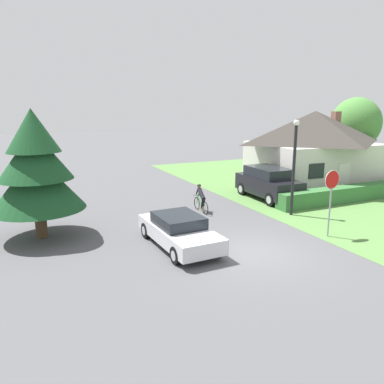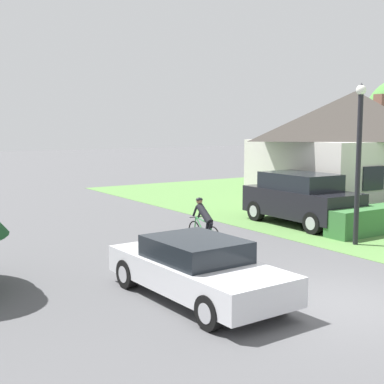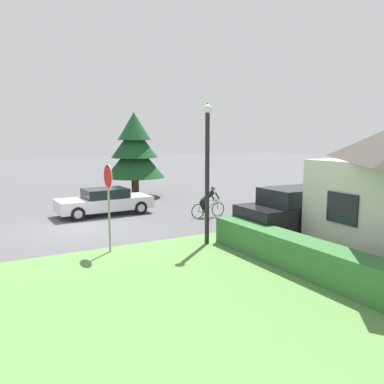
{
  "view_description": "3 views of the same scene",
  "coord_description": "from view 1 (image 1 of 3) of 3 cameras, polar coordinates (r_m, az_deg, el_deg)",
  "views": [
    {
      "loc": [
        -7.65,
        -11.1,
        5.41
      ],
      "look_at": [
        -0.3,
        4.71,
        1.41
      ],
      "focal_mm": 35.0,
      "sensor_mm": 36.0,
      "label": 1
    },
    {
      "loc": [
        -8.24,
        -7.19,
        3.59
      ],
      "look_at": [
        -0.06,
        5.27,
        1.75
      ],
      "focal_mm": 50.0,
      "sensor_mm": 36.0,
      "label": 2
    },
    {
      "loc": [
        15.54,
        -3.27,
        3.6
      ],
      "look_at": [
        0.34,
        5.24,
        1.19
      ],
      "focal_mm": 35.0,
      "sensor_mm": 36.0,
      "label": 3
    }
  ],
  "objects": [
    {
      "name": "street_lamp",
      "position": [
        19.22,
        15.3,
        4.61
      ],
      "size": [
        0.3,
        0.3,
        4.85
      ],
      "color": "black",
      "rests_on": "ground"
    },
    {
      "name": "conifer_tall_near",
      "position": [
        16.49,
        -22.71,
        3.51
      ],
      "size": [
        3.79,
        3.79,
        5.35
      ],
      "color": "#4C3823",
      "rests_on": "ground"
    },
    {
      "name": "cottage_house",
      "position": [
        27.04,
        18.01,
        6.45
      ],
      "size": [
        8.56,
        6.89,
        5.11
      ],
      "rotation": [
        0.0,
        0.0,
        -0.06
      ],
      "color": "beige",
      "rests_on": "ground"
    },
    {
      "name": "grass_verge_right",
      "position": [
        24.95,
        26.07,
        -0.92
      ],
      "size": [
        16.0,
        36.0,
        0.01
      ],
      "primitive_type": "cube",
      "color": "#568442",
      "rests_on": "ground"
    },
    {
      "name": "stop_sign",
      "position": [
        16.52,
        20.47,
        0.37
      ],
      "size": [
        0.79,
        0.07,
        2.86
      ],
      "rotation": [
        0.0,
        0.0,
        3.18
      ],
      "color": "gray",
      "rests_on": "ground"
    },
    {
      "name": "hedge_row",
      "position": [
        23.77,
        23.18,
        -0.17
      ],
      "size": [
        10.31,
        0.9,
        0.9
      ],
      "primitive_type": "cube",
      "color": "#387038",
      "rests_on": "ground"
    },
    {
      "name": "sedan_left_lane",
      "position": [
        14.78,
        -2.02,
        -5.9
      ],
      "size": [
        1.99,
        4.53,
        1.28
      ],
      "rotation": [
        0.0,
        0.0,
        1.61
      ],
      "color": "silver",
      "rests_on": "ground"
    },
    {
      "name": "parked_suv_right",
      "position": [
        22.7,
        11.54,
        1.37
      ],
      "size": [
        2.11,
        4.51,
        1.89
      ],
      "rotation": [
        0.0,
        0.0,
        1.55
      ],
      "color": "black",
      "rests_on": "ground"
    },
    {
      "name": "ground_plane",
      "position": [
        14.53,
        9.05,
        -9.11
      ],
      "size": [
        140.0,
        140.0,
        0.0
      ],
      "primitive_type": "plane",
      "color": "#515154"
    },
    {
      "name": "cyclist",
      "position": [
        19.52,
        1.39,
        -1.05
      ],
      "size": [
        0.44,
        1.77,
        1.45
      ],
      "rotation": [
        0.0,
        0.0,
        1.53
      ],
      "color": "black",
      "rests_on": "ground"
    },
    {
      "name": "deciduous_tree_right",
      "position": [
        32.2,
        23.67,
        9.54
      ],
      "size": [
        3.79,
        3.79,
        6.11
      ],
      "color": "#4C3823",
      "rests_on": "ground"
    }
  ]
}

